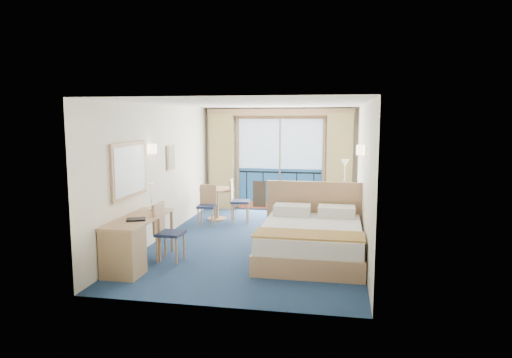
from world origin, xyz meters
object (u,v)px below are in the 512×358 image
(desk_chair, at_px, (165,228))
(round_table, at_px, (217,196))
(armchair, at_px, (326,207))
(floor_lamp, at_px, (345,174))
(table_chair_a, at_px, (236,198))
(nightstand, at_px, (349,223))
(table_chair_b, at_px, (207,202))
(desk, at_px, (127,246))
(bed, at_px, (312,239))

(desk_chair, relative_size, round_table, 1.18)
(armchair, relative_size, floor_lamp, 0.51)
(floor_lamp, height_order, desk_chair, floor_lamp)
(desk_chair, bearing_deg, table_chair_a, -8.12)
(nightstand, distance_m, table_chair_b, 3.22)
(nightstand, relative_size, desk, 0.31)
(floor_lamp, xyz_separation_m, table_chair_b, (-3.09, -1.19, -0.58))
(table_chair_a, bearing_deg, round_table, 66.32)
(nightstand, xyz_separation_m, armchair, (-0.51, 1.35, 0.07))
(nightstand, height_order, round_table, round_table)
(bed, distance_m, table_chair_a, 3.15)
(armchair, xyz_separation_m, desk, (-2.96, -4.33, 0.11))
(bed, xyz_separation_m, armchair, (0.16, 2.99, -0.00))
(bed, height_order, armchair, bed)
(armchair, xyz_separation_m, desk_chair, (-2.61, -3.60, 0.23))
(nightstand, height_order, table_chair_a, table_chair_a)
(desk, bearing_deg, desk_chair, 64.30)
(round_table, height_order, table_chair_b, table_chair_b)
(desk, bearing_deg, floor_lamp, 53.80)
(armchair, bearing_deg, floor_lamp, 170.45)
(desk, distance_m, round_table, 4.00)
(bed, xyz_separation_m, nightstand, (0.67, 1.64, -0.07))
(bed, bearing_deg, armchair, 86.94)
(bed, relative_size, table_chair_b, 2.49)
(armchair, distance_m, round_table, 2.63)
(bed, bearing_deg, table_chair_a, 127.63)
(floor_lamp, bearing_deg, desk_chair, -127.93)
(bed, xyz_separation_m, table_chair_b, (-2.51, 2.08, 0.18))
(floor_lamp, relative_size, desk_chair, 1.45)
(armchair, bearing_deg, bed, 43.13)
(bed, height_order, table_chair_a, bed)
(nightstand, relative_size, desk_chair, 0.53)
(desk, bearing_deg, round_table, 84.72)
(nightstand, height_order, desk_chair, desk_chair)
(round_table, bearing_deg, desk_chair, -90.28)
(desk_chair, bearing_deg, nightstand, -52.55)
(desk_chair, xyz_separation_m, table_chair_b, (-0.06, 2.69, -0.05))
(armchair, relative_size, round_table, 0.87)
(armchair, bearing_deg, nightstand, 67.05)
(bed, height_order, desk, bed)
(table_chair_b, bearing_deg, floor_lamp, 17.18)
(bed, bearing_deg, desk_chair, -165.99)
(bed, distance_m, desk_chair, 2.53)
(armchair, xyz_separation_m, round_table, (-2.59, -0.35, 0.24))
(floor_lamp, height_order, table_chair_b, floor_lamp)
(armchair, height_order, round_table, round_table)
(desk, height_order, desk_chair, desk_chair)
(table_chair_b, bearing_deg, armchair, 14.84)
(desk, bearing_deg, nightstand, 40.67)
(round_table, bearing_deg, table_chair_b, -97.57)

